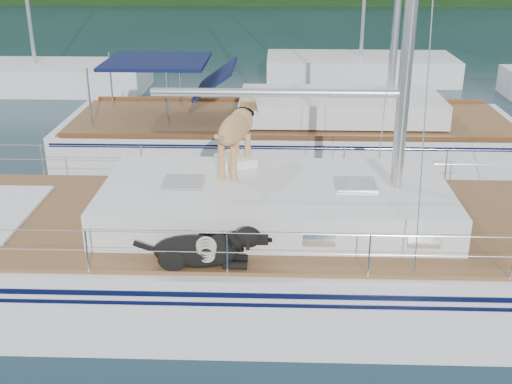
{
  "coord_description": "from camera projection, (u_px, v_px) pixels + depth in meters",
  "views": [
    {
      "loc": [
        0.82,
        -9.0,
        5.31
      ],
      "look_at": [
        0.5,
        0.2,
        1.6
      ],
      "focal_mm": 45.0,
      "sensor_mm": 36.0,
      "label": 1
    }
  ],
  "objects": [
    {
      "name": "bg_boat_west",
      "position": [
        37.0,
        78.0,
        23.42
      ],
      "size": [
        8.0,
        3.0,
        11.65
      ],
      "color": "white",
      "rests_on": "ground"
    },
    {
      "name": "neighbor_sailboat",
      "position": [
        294.0,
        138.0,
        15.85
      ],
      "size": [
        11.0,
        3.5,
        13.3
      ],
      "color": "white",
      "rests_on": "ground"
    },
    {
      "name": "ground",
      "position": [
        225.0,
        288.0,
        10.35
      ],
      "size": [
        120.0,
        120.0,
        0.0
      ],
      "primitive_type": "plane",
      "color": "black",
      "rests_on": "ground"
    },
    {
      "name": "main_sailboat",
      "position": [
        230.0,
        250.0,
        10.09
      ],
      "size": [
        12.0,
        3.8,
        14.01
      ],
      "color": "white",
      "rests_on": "ground"
    },
    {
      "name": "bg_boat_center",
      "position": [
        360.0,
        69.0,
        24.89
      ],
      "size": [
        7.2,
        3.0,
        11.65
      ],
      "color": "white",
      "rests_on": "ground"
    }
  ]
}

